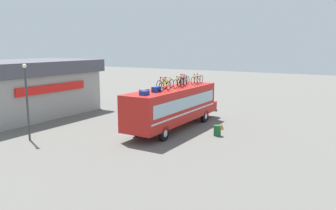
% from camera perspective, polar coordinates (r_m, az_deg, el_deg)
% --- Properties ---
extents(ground_plane, '(120.00, 120.00, 0.00)m').
position_cam_1_polar(ground_plane, '(26.28, 0.82, -4.10)').
color(ground_plane, '#605E59').
extents(bus, '(11.35, 2.60, 3.22)m').
position_cam_1_polar(bus, '(26.00, 0.99, 0.01)').
color(bus, red).
rests_on(bus, ground).
extents(luggage_bag_1, '(0.59, 0.45, 0.30)m').
position_cam_1_polar(luggage_bag_1, '(22.05, -4.06, 2.06)').
color(luggage_bag_1, '#193899').
rests_on(luggage_bag_1, bus).
extents(luggage_bag_2, '(0.68, 0.37, 0.28)m').
position_cam_1_polar(luggage_bag_2, '(23.00, -4.12, 2.37)').
color(luggage_bag_2, olive).
rests_on(luggage_bag_2, bus).
extents(luggage_bag_3, '(0.72, 0.38, 0.38)m').
position_cam_1_polar(luggage_bag_3, '(23.52, -2.00, 2.68)').
color(luggage_bag_3, '#193899').
rests_on(luggage_bag_3, bus).
extents(rooftop_bicycle_1, '(1.66, 0.44, 0.90)m').
position_cam_1_polar(rooftop_bicycle_1, '(23.94, -0.52, 3.27)').
color(rooftop_bicycle_1, black).
rests_on(rooftop_bicycle_1, bus).
extents(rooftop_bicycle_2, '(1.68, 0.44, 0.97)m').
position_cam_1_polar(rooftop_bicycle_2, '(24.89, -0.95, 3.58)').
color(rooftop_bicycle_2, black).
rests_on(rooftop_bicycle_2, bus).
extents(rooftop_bicycle_3, '(1.77, 0.44, 0.91)m').
position_cam_1_polar(rooftop_bicycle_3, '(25.43, -0.04, 3.68)').
color(rooftop_bicycle_3, black).
rests_on(rooftop_bicycle_3, bus).
extents(rooftop_bicycle_4, '(1.73, 0.44, 0.93)m').
position_cam_1_polar(rooftop_bicycle_4, '(25.79, 1.84, 3.78)').
color(rooftop_bicycle_4, black).
rests_on(rooftop_bicycle_4, bus).
extents(rooftop_bicycle_5, '(1.63, 0.44, 0.88)m').
position_cam_1_polar(rooftop_bicycle_5, '(26.54, 2.37, 3.90)').
color(rooftop_bicycle_5, black).
rests_on(rooftop_bicycle_5, bus).
extents(rooftop_bicycle_6, '(1.70, 0.44, 0.98)m').
position_cam_1_polar(rooftop_bicycle_6, '(27.35, 2.49, 4.17)').
color(rooftop_bicycle_6, black).
rests_on(rooftop_bicycle_6, bus).
extents(rooftop_bicycle_7, '(1.76, 0.44, 0.88)m').
position_cam_1_polar(rooftop_bicycle_7, '(27.99, 2.82, 4.22)').
color(rooftop_bicycle_7, black).
rests_on(rooftop_bicycle_7, bus).
extents(rooftop_bicycle_8, '(1.79, 0.44, 0.92)m').
position_cam_1_polar(rooftop_bicycle_8, '(28.42, 4.75, 4.31)').
color(rooftop_bicycle_8, black).
rests_on(rooftop_bicycle_8, bus).
extents(rooftop_bicycle_9, '(1.65, 0.44, 0.90)m').
position_cam_1_polar(rooftop_bicycle_9, '(28.98, 5.28, 4.40)').
color(rooftop_bicycle_9, black).
rests_on(rooftop_bicycle_9, bus).
extents(roadside_building, '(13.10, 8.19, 5.09)m').
position_cam_1_polar(roadside_building, '(33.73, -23.35, 2.74)').
color(roadside_building, '#9E9E99').
rests_on(roadside_building, ground).
extents(trash_bin, '(0.52, 0.52, 0.78)m').
position_cam_1_polar(trash_bin, '(24.46, 8.40, -4.34)').
color(trash_bin, '#1E592D').
rests_on(trash_bin, ground).
extents(traffic_cone, '(0.36, 0.36, 0.46)m').
position_cam_1_polar(traffic_cone, '(26.37, 9.15, -3.66)').
color(traffic_cone, orange).
rests_on(traffic_cone, ground).
extents(street_lamp, '(0.28, 0.28, 5.24)m').
position_cam_1_polar(street_lamp, '(24.54, -22.96, 1.21)').
color(street_lamp, '#38383D').
rests_on(street_lamp, ground).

